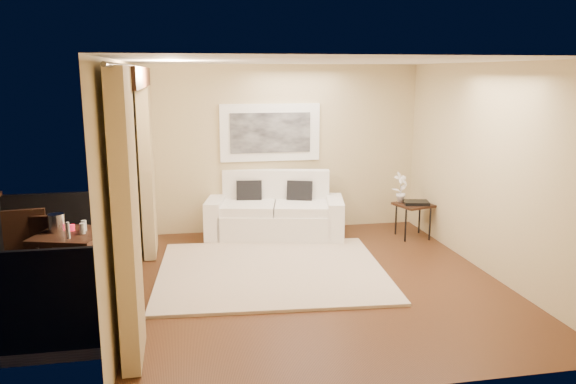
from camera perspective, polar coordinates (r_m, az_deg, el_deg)
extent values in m
plane|color=#4C2A16|center=(7.14, 3.07, -9.07)|extent=(5.00, 5.00, 0.00)
plane|color=white|center=(6.66, 3.33, 13.14)|extent=(5.00, 5.00, 0.00)
plane|color=tan|center=(9.19, -0.53, 4.43)|extent=(4.50, 0.00, 4.50)
plane|color=tan|center=(4.45, 10.91, -4.15)|extent=(4.50, 0.00, 4.50)
plane|color=tan|center=(7.62, 19.86, 2.11)|extent=(0.00, 5.00, 5.00)
plane|color=tan|center=(8.43, -14.99, 3.32)|extent=(0.00, 2.70, 2.70)
plane|color=tan|center=(4.82, -18.07, -3.27)|extent=(0.00, 2.70, 2.70)
plane|color=tan|center=(6.50, -16.74, 11.36)|extent=(0.00, 2.40, 2.40)
cube|color=black|center=(6.48, -15.65, 11.16)|extent=(0.28, 2.40, 0.22)
cube|color=#605B56|center=(7.15, -22.75, -10.53)|extent=(1.80, 2.60, 0.12)
cube|color=black|center=(8.16, -21.27, -3.50)|extent=(1.80, 0.06, 1.00)
cube|color=black|center=(5.80, -25.77, -10.13)|extent=(1.80, 0.06, 1.00)
cube|color=tan|center=(8.13, -14.14, 2.84)|extent=(0.16, 0.75, 2.62)
cube|color=tan|center=(5.10, -16.08, -2.66)|extent=(0.16, 0.75, 2.62)
cylinder|color=#4C473F|center=(6.48, -15.53, 12.14)|extent=(0.04, 4.80, 0.04)
cube|color=white|center=(9.09, -1.82, 6.06)|extent=(1.62, 0.05, 0.92)
cube|color=black|center=(9.06, -1.79, 6.03)|extent=(1.30, 0.02, 0.64)
cube|color=beige|center=(7.43, -1.68, -8.03)|extent=(3.11, 2.76, 0.04)
cube|color=white|center=(8.92, -1.32, -3.28)|extent=(1.87, 1.25, 0.43)
cube|color=white|center=(9.16, -1.23, -0.30)|extent=(1.73, 0.58, 0.83)
cube|color=white|center=(8.98, -7.34, -2.59)|extent=(0.43, 0.94, 0.63)
cube|color=white|center=(8.90, 4.76, -2.67)|extent=(0.43, 0.94, 0.63)
cube|color=white|center=(8.84, -4.02, -1.53)|extent=(0.96, 0.96, 0.14)
cube|color=white|center=(8.81, 1.37, -1.57)|extent=(0.96, 0.96, 0.14)
cube|color=black|center=(9.03, -3.97, -0.12)|extent=(0.43, 0.23, 0.42)
cube|color=black|center=(8.99, 1.18, -0.15)|extent=(0.44, 0.31, 0.42)
cube|color=black|center=(9.04, 12.63, -1.28)|extent=(0.63, 0.63, 0.04)
cylinder|color=black|center=(8.85, 11.86, -3.36)|extent=(0.03, 0.03, 0.51)
cylinder|color=black|center=(9.01, 14.22, -3.20)|extent=(0.03, 0.03, 0.51)
cylinder|color=black|center=(9.21, 10.91, -2.71)|extent=(0.03, 0.03, 0.51)
cylinder|color=black|center=(9.37, 13.20, -2.57)|extent=(0.03, 0.03, 0.51)
cube|color=black|center=(9.01, 12.89, -1.06)|extent=(0.43, 0.35, 0.05)
imported|color=white|center=(9.05, 11.38, 0.46)|extent=(0.30, 0.26, 0.48)
cube|color=black|center=(6.66, -21.18, -4.13)|extent=(0.88, 0.88, 0.06)
cylinder|color=black|center=(6.58, -23.83, -8.41)|extent=(0.04, 0.04, 0.78)
cylinder|color=black|center=(6.47, -18.82, -8.35)|extent=(0.04, 0.04, 0.78)
cylinder|color=black|center=(7.11, -22.81, -6.81)|extent=(0.04, 0.04, 0.78)
cylinder|color=black|center=(7.01, -18.18, -6.73)|extent=(0.04, 0.04, 0.78)
cube|color=black|center=(7.30, -23.65, -5.87)|extent=(0.49, 0.49, 0.05)
cube|color=black|center=(7.06, -24.42, -4.39)|extent=(0.43, 0.12, 0.55)
cylinder|color=black|center=(7.45, -21.77, -7.26)|extent=(0.03, 0.03, 0.43)
cylinder|color=black|center=(7.58, -24.19, -7.14)|extent=(0.03, 0.03, 0.43)
cylinder|color=black|center=(7.15, -22.75, -8.14)|extent=(0.03, 0.03, 0.43)
cylinder|color=black|center=(7.29, -25.26, -8.00)|extent=(0.03, 0.03, 0.43)
cube|color=black|center=(6.95, -25.10, -6.58)|extent=(0.52, 0.52, 0.05)
cube|color=black|center=(7.07, -25.13, -3.98)|extent=(0.46, 0.12, 0.60)
cylinder|color=black|center=(6.88, -26.61, -9.16)|extent=(0.03, 0.03, 0.47)
cylinder|color=black|center=(6.84, -23.52, -9.01)|extent=(0.03, 0.03, 0.47)
cylinder|color=black|center=(7.22, -26.24, -8.13)|extent=(0.03, 0.03, 0.47)
cylinder|color=black|center=(7.18, -23.30, -7.98)|extent=(0.03, 0.03, 0.47)
cylinder|color=white|center=(6.76, -22.47, -2.90)|extent=(0.18, 0.18, 0.20)
cylinder|color=red|center=(6.74, -21.07, -3.40)|extent=(0.06, 0.06, 0.07)
cylinder|color=silver|center=(6.43, -21.44, -3.64)|extent=(0.04, 0.04, 0.18)
cylinder|color=white|center=(6.56, -20.16, -3.50)|extent=(0.06, 0.06, 0.12)
cylinder|color=silver|center=(6.68, -20.02, -3.23)|extent=(0.06, 0.06, 0.12)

